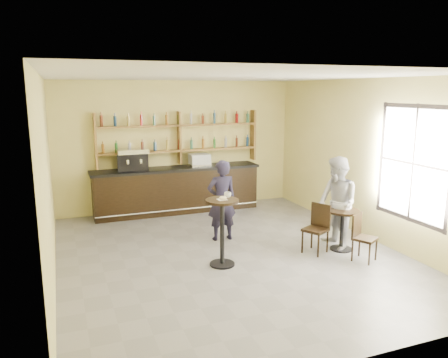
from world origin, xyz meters
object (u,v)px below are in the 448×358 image
object	(u,v)px
man_main	(222,200)
patron_second	(337,203)
pastry_case	(200,160)
pedestal_table	(222,233)
cafe_table	(342,230)
chair_west	(315,229)
chair_south	(365,238)
espresso_machine	(133,160)
bar_counter	(177,190)

from	to	relation	value
man_main	patron_second	xyz separation A→B (m)	(1.86, -1.22, 0.07)
pastry_case	pedestal_table	world-z (taller)	pastry_case
pastry_case	cafe_table	bearing A→B (deg)	-70.53
chair_west	chair_south	bearing A→B (deg)	15.44
pastry_case	chair_south	xyz separation A→B (m)	(1.67, -4.28, -0.85)
cafe_table	patron_second	world-z (taller)	patron_second
pastry_case	pedestal_table	distance (m)	3.71
pastry_case	chair_south	world-z (taller)	pastry_case
chair_west	patron_second	world-z (taller)	patron_second
espresso_machine	chair_west	world-z (taller)	espresso_machine
bar_counter	man_main	distance (m)	2.36
pastry_case	cafe_table	distance (m)	4.12
pedestal_table	bar_counter	bearing A→B (deg)	87.57
man_main	pastry_case	bearing A→B (deg)	-94.40
man_main	cafe_table	xyz separation A→B (m)	(1.91, -1.36, -0.42)
man_main	chair_west	distance (m)	1.92
bar_counter	cafe_table	size ratio (longest dim) A/B	5.27
espresso_machine	pastry_case	xyz separation A→B (m)	(1.64, 0.00, -0.10)
bar_counter	chair_west	xyz separation A→B (m)	(1.66, -3.63, -0.10)
pedestal_table	chair_south	distance (m)	2.52
pastry_case	patron_second	bearing A→B (deg)	-70.40
pedestal_table	man_main	size ratio (longest dim) A/B	0.72
pedestal_table	chair_west	size ratio (longest dim) A/B	1.29
bar_counter	pedestal_table	size ratio (longest dim) A/B	3.53
bar_counter	patron_second	xyz separation A→B (m)	(2.17, -3.55, 0.32)
cafe_table	chair_west	world-z (taller)	chair_west
man_main	chair_west	bearing A→B (deg)	138.82
man_main	chair_south	bearing A→B (deg)	137.72
espresso_machine	patron_second	distance (m)	4.81
espresso_machine	pedestal_table	distance (m)	3.76
chair_west	chair_south	world-z (taller)	chair_west
bar_counter	patron_second	world-z (taller)	patron_second
patron_second	cafe_table	bearing A→B (deg)	25.00
patron_second	bar_counter	bearing A→B (deg)	-143.81
patron_second	chair_west	bearing A→B (deg)	-75.77
espresso_machine	pedestal_table	world-z (taller)	espresso_machine
pastry_case	chair_west	xyz separation A→B (m)	(1.07, -3.63, -0.81)
bar_counter	chair_south	bearing A→B (deg)	-62.14
pedestal_table	chair_west	xyz separation A→B (m)	(1.82, -0.06, -0.13)
cafe_table	patron_second	size ratio (longest dim) A/B	0.44
cafe_table	bar_counter	bearing A→B (deg)	121.01
cafe_table	chair_south	bearing A→B (deg)	-85.24
chair_west	chair_south	xyz separation A→B (m)	(0.60, -0.65, -0.03)
espresso_machine	chair_south	size ratio (longest dim) A/B	0.84
espresso_machine	cafe_table	xyz separation A→B (m)	(3.26, -3.68, -0.98)
pastry_case	chair_west	distance (m)	3.87
espresso_machine	chair_west	bearing A→B (deg)	-44.75
man_main	chair_west	xyz separation A→B (m)	(1.36, -1.31, -0.36)
chair_west	espresso_machine	bearing A→B (deg)	-170.52
chair_south	chair_west	bearing A→B (deg)	103.35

